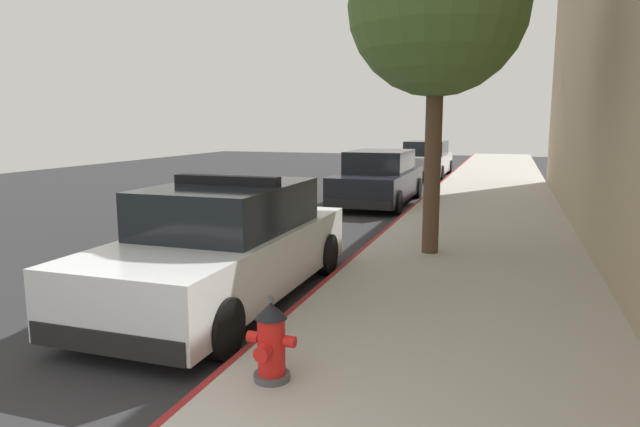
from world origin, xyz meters
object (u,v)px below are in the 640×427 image
Objects in this scene: parked_car_silver_ahead at (379,179)px; fire_hydrant at (271,342)px; police_cruiser at (226,246)px; street_tree at (438,7)px; parked_car_dark_far at (426,160)px.

fire_hydrant is at bearing -81.75° from parked_car_silver_ahead.
parked_car_silver_ahead is at bearing 98.25° from fire_hydrant.
parked_car_silver_ahead is at bearing 90.33° from police_cruiser.
street_tree reaches higher than parked_car_silver_ahead.
police_cruiser is 6.37× the size of fire_hydrant.
parked_car_dark_far is at bearing 94.45° from fire_hydrant.
police_cruiser is 18.37m from parked_car_dark_far.
parked_car_silver_ahead is 8.86m from parked_car_dark_far.
parked_car_silver_ahead reaches higher than fire_hydrant.
parked_car_dark_far is at bearing 89.31° from parked_car_silver_ahead.
parked_car_dark_far is 6.37× the size of fire_hydrant.
street_tree reaches higher than parked_car_dark_far.
street_tree is (2.31, 3.03, 3.47)m from police_cruiser.
street_tree is (2.26, -15.34, 3.48)m from parked_car_dark_far.
street_tree is at bearing -81.63° from parked_car_dark_far.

